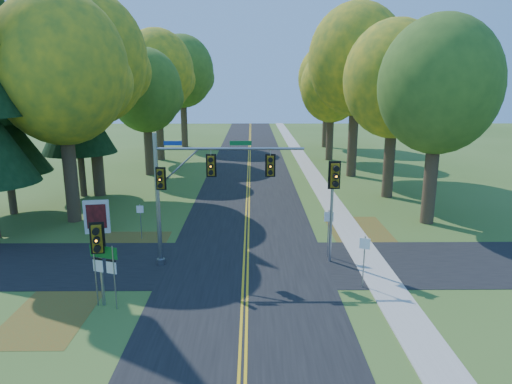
{
  "coord_description": "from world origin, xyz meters",
  "views": [
    {
      "loc": [
        0.31,
        -19.13,
        8.79
      ],
      "look_at": [
        0.52,
        3.91,
        3.2
      ],
      "focal_mm": 32.0,
      "sensor_mm": 36.0,
      "label": 1
    }
  ],
  "objects_px": {
    "route_sign_cluster": "(104,263)",
    "info_kiosk": "(97,217)",
    "traffic_mast": "(194,182)",
    "east_signal_pole": "(334,187)"
  },
  "relations": [
    {
      "from": "traffic_mast",
      "to": "route_sign_cluster",
      "type": "xyz_separation_m",
      "value": [
        -3.05,
        -4.36,
        -2.31
      ]
    },
    {
      "from": "route_sign_cluster",
      "to": "traffic_mast",
      "type": "bearing_deg",
      "value": 73.92
    },
    {
      "from": "traffic_mast",
      "to": "info_kiosk",
      "type": "distance_m",
      "value": 8.64
    },
    {
      "from": "info_kiosk",
      "to": "route_sign_cluster",
      "type": "bearing_deg",
      "value": -78.01
    },
    {
      "from": "route_sign_cluster",
      "to": "info_kiosk",
      "type": "bearing_deg",
      "value": 129.14
    },
    {
      "from": "route_sign_cluster",
      "to": "info_kiosk",
      "type": "xyz_separation_m",
      "value": [
        -3.39,
        9.18,
        -0.85
      ]
    },
    {
      "from": "traffic_mast",
      "to": "east_signal_pole",
      "type": "distance_m",
      "value": 6.66
    },
    {
      "from": "east_signal_pole",
      "to": "info_kiosk",
      "type": "xyz_separation_m",
      "value": [
        -13.09,
        4.71,
        -2.89
      ]
    },
    {
      "from": "traffic_mast",
      "to": "info_kiosk",
      "type": "relative_size",
      "value": 3.54
    },
    {
      "from": "traffic_mast",
      "to": "route_sign_cluster",
      "type": "distance_m",
      "value": 5.8
    }
  ]
}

